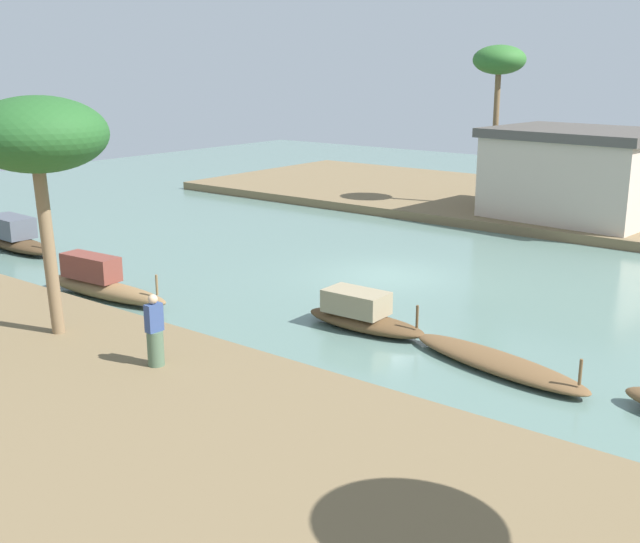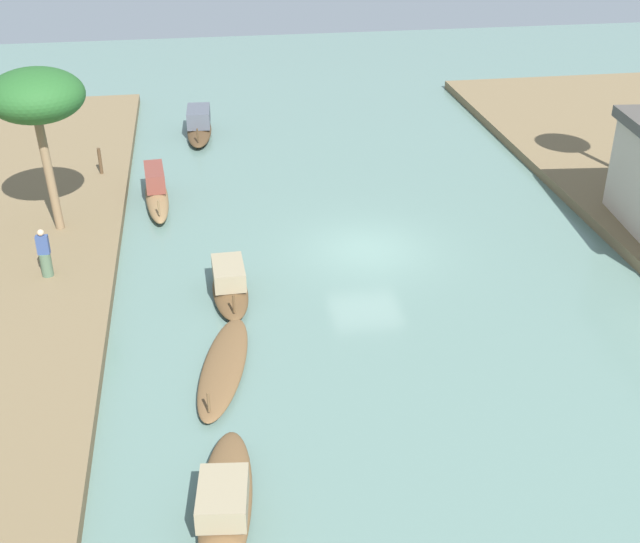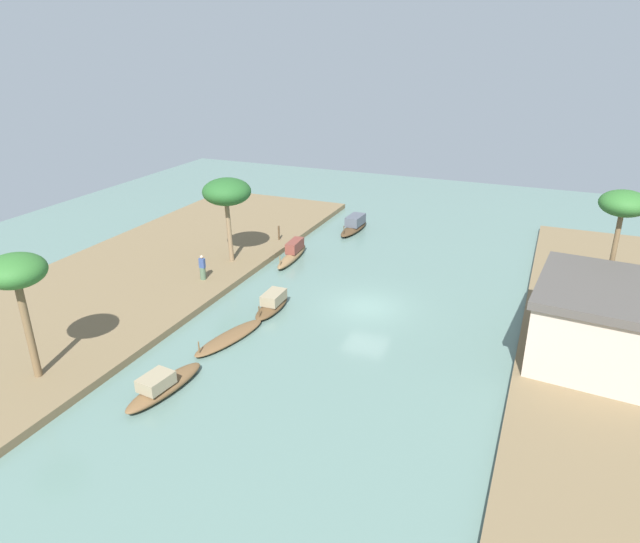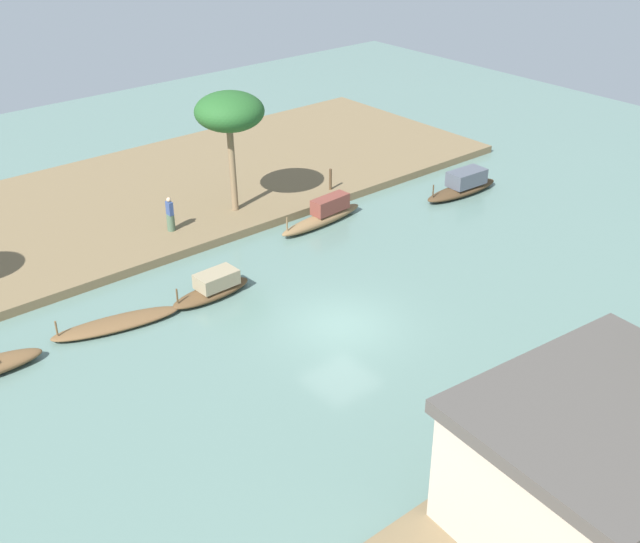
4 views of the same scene
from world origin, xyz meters
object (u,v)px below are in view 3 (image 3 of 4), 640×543
at_px(sampan_open_hull, 354,225).
at_px(person_on_near_bank, 203,269).
at_px(riverside_building, 599,322).
at_px(palm_tree_right_tall, 623,207).
at_px(sampan_near_left_bank, 230,337).
at_px(sampan_upstream_small, 272,303).
at_px(palm_tree_left_far, 16,274).
at_px(mooring_post, 279,233).
at_px(palm_tree_left_near, 227,192).
at_px(sampan_downstream_large, 163,385).
at_px(sampan_foreground, 293,253).

height_order(sampan_open_hull, person_on_near_bank, person_on_near_bank).
height_order(sampan_open_hull, riverside_building, riverside_building).
bearing_deg(palm_tree_right_tall, sampan_open_hull, -121.41).
bearing_deg(sampan_near_left_bank, sampan_upstream_small, -173.37).
relative_size(sampan_upstream_small, person_on_near_bank, 2.19).
bearing_deg(palm_tree_right_tall, palm_tree_left_far, -56.57).
bearing_deg(mooring_post, palm_tree_left_far, -4.40).
bearing_deg(palm_tree_left_near, person_on_near_bank, 2.00).
relative_size(sampan_downstream_large, riverside_building, 0.61).
height_order(palm_tree_left_far, riverside_building, palm_tree_left_far).
xyz_separation_m(sampan_upstream_small, mooring_post, (-10.11, -4.66, 0.54)).
height_order(mooring_post, palm_tree_right_tall, palm_tree_right_tall).
xyz_separation_m(sampan_open_hull, palm_tree_left_near, (10.48, -5.21, 4.64)).
xyz_separation_m(palm_tree_left_far, palm_tree_right_tall, (-15.43, 23.37, 1.41)).
bearing_deg(riverside_building, sampan_upstream_small, -82.62).
height_order(sampan_foreground, riverside_building, riverside_building).
relative_size(sampan_foreground, sampan_downstream_large, 1.10).
bearing_deg(person_on_near_bank, mooring_post, 86.09).
xyz_separation_m(sampan_near_left_bank, person_on_near_bank, (-5.52, -5.24, 0.88)).
distance_m(person_on_near_bank, riverside_building, 22.33).
relative_size(sampan_downstream_large, sampan_upstream_small, 1.29).
bearing_deg(palm_tree_right_tall, palm_tree_left_near, -90.77).
distance_m(palm_tree_left_far, palm_tree_right_tall, 28.04).
xyz_separation_m(sampan_near_left_bank, sampan_downstream_large, (5.16, -0.22, 0.21)).
relative_size(sampan_foreground, palm_tree_left_near, 0.88).
distance_m(sampan_upstream_small, mooring_post, 11.15).
xyz_separation_m(palm_tree_right_tall, riverside_building, (4.10, -0.47, -4.44)).
xyz_separation_m(mooring_post, palm_tree_left_far, (20.82, -1.60, 4.38)).
height_order(sampan_foreground, person_on_near_bank, person_on_near_bank).
height_order(sampan_upstream_small, palm_tree_left_far, palm_tree_left_far).
xyz_separation_m(palm_tree_left_near, palm_tree_right_tall, (0.31, 22.87, 1.60)).
bearing_deg(sampan_foreground, person_on_near_bank, -31.34).
height_order(sampan_open_hull, palm_tree_left_far, palm_tree_left_far).
distance_m(sampan_near_left_bank, palm_tree_left_near, 11.63).
distance_m(sampan_open_hull, riverside_building, 22.81).
height_order(sampan_open_hull, sampan_near_left_bank, sampan_open_hull).
relative_size(sampan_foreground, palm_tree_left_far, 0.87).
bearing_deg(palm_tree_left_near, sampan_near_left_bank, 30.62).
bearing_deg(palm_tree_left_far, sampan_open_hull, 167.72).
xyz_separation_m(sampan_downstream_large, person_on_near_bank, (-10.68, -5.02, 0.67)).
height_order(mooring_post, palm_tree_left_far, palm_tree_left_far).
xyz_separation_m(palm_tree_left_far, riverside_building, (-11.33, 22.90, -3.03)).
height_order(mooring_post, riverside_building, riverside_building).
xyz_separation_m(sampan_downstream_large, palm_tree_right_tall, (-13.91, 17.73, 6.34)).
distance_m(sampan_upstream_small, palm_tree_left_near, 8.99).
distance_m(sampan_foreground, palm_tree_left_far, 19.51).
distance_m(palm_tree_left_near, palm_tree_left_far, 15.74).
height_order(palm_tree_left_near, palm_tree_right_tall, palm_tree_right_tall).
distance_m(sampan_downstream_large, palm_tree_right_tall, 23.41).
xyz_separation_m(sampan_upstream_small, palm_tree_left_far, (10.71, -6.26, 4.92)).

